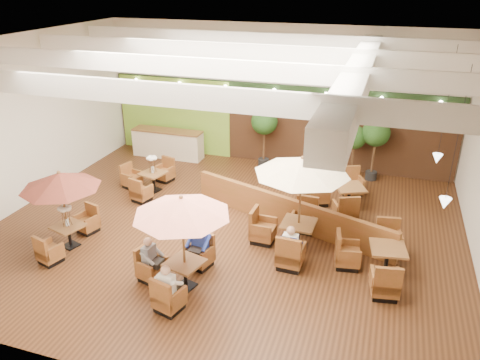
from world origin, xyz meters
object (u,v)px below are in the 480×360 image
at_px(table_1, 180,222).
at_px(topiary_2, 376,135).
at_px(diner_0, 168,283).
at_px(diner_1, 199,241).
at_px(diner_4, 291,243).
at_px(table_5, 340,197).
at_px(table_3, 148,178).
at_px(diner_3, 291,243).
at_px(table_2, 298,183).
at_px(table_4, 375,259).
at_px(diner_2, 151,255).
at_px(table_0, 62,190).
at_px(topiary_0, 264,124).
at_px(booth_divider, 288,212).
at_px(topiary_1, 354,139).
at_px(service_counter, 168,144).

height_order(table_1, topiary_2, table_1).
height_order(diner_0, diner_1, diner_1).
relative_size(table_1, diner_4, 3.20).
relative_size(table_5, diner_1, 3.38).
bearing_deg(table_1, table_5, 75.35).
relative_size(table_3, diner_3, 3.07).
bearing_deg(table_2, topiary_2, 74.43).
bearing_deg(table_4, diner_2, -167.82).
relative_size(table_0, diner_4, 2.96).
height_order(table_5, topiary_2, topiary_2).
bearing_deg(table_4, table_0, -179.89).
relative_size(table_2, diner_4, 3.45).
xyz_separation_m(topiary_0, topiary_2, (4.23, 0.00, -0.03)).
relative_size(diner_1, diner_3, 1.06).
xyz_separation_m(diner_0, diner_1, (0.00, 1.86, 0.03)).
bearing_deg(table_3, diner_0, -43.37).
xyz_separation_m(diner_2, diner_4, (3.22, 1.63, 0.02)).
distance_m(table_3, diner_2, 5.54).
distance_m(table_1, diner_1, 1.41).
xyz_separation_m(table_3, topiary_0, (3.37, 3.44, 1.35)).
relative_size(table_2, diner_1, 3.26).
bearing_deg(topiary_2, diner_1, -118.43).
xyz_separation_m(table_1, topiary_0, (-0.20, 8.27, -0.05)).
distance_m(table_5, topiary_0, 4.54).
bearing_deg(table_4, diner_3, -176.25).
bearing_deg(diner_1, diner_2, 50.32).
bearing_deg(topiary_2, table_5, -107.79).
xyz_separation_m(table_5, diner_0, (-3.11, -6.50, 0.38)).
bearing_deg(diner_3, table_1, -140.52).
distance_m(booth_divider, table_2, 1.96).
relative_size(table_3, topiary_1, 1.22).
height_order(booth_divider, table_1, table_1).
height_order(booth_divider, table_5, table_5).
relative_size(table_2, diner_0, 3.56).
relative_size(topiary_2, diner_3, 2.92).
distance_m(topiary_1, diner_0, 9.78).
height_order(table_0, topiary_0, topiary_0).
height_order(table_0, diner_2, table_0).
distance_m(table_0, table_5, 8.66).
relative_size(service_counter, table_2, 1.07).
xyz_separation_m(topiary_2, diner_4, (-1.68, -6.63, -1.00)).
distance_m(service_counter, diner_2, 8.78).
xyz_separation_m(table_3, diner_3, (5.92, -3.20, 0.32)).
xyz_separation_m(booth_divider, diner_0, (-1.74, -4.71, 0.28)).
xyz_separation_m(booth_divider, diner_4, (0.55, -2.15, 0.28)).
relative_size(topiary_1, diner_0, 2.59).
relative_size(topiary_2, diner_0, 2.99).
height_order(table_4, topiary_2, topiary_2).
bearing_deg(table_1, diner_3, 49.71).
relative_size(service_counter, table_0, 1.25).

